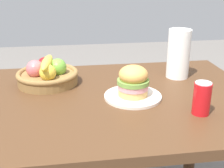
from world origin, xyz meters
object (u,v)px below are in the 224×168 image
soda_can (202,98)px  fruit_basket (47,74)px  plate (133,96)px  paper_towel_roll (179,54)px  sandwich (133,81)px

soda_can → fruit_basket: 0.71m
plate → paper_towel_roll: size_ratio=1.01×
sandwich → fruit_basket: (-0.36, 0.22, -0.03)m
plate → soda_can: bearing=-39.3°
soda_can → plate: bearing=140.7°
sandwich → soda_can: sandwich is taller
plate → fruit_basket: (-0.36, 0.22, 0.04)m
fruit_basket → paper_towel_roll: size_ratio=1.21×
fruit_basket → paper_towel_roll: bearing=0.4°
paper_towel_roll → fruit_basket: bearing=-179.6°
sandwich → soda_can: bearing=-39.3°
plate → sandwich: bearing=-10.6°
fruit_basket → soda_can: bearing=-34.4°
sandwich → paper_towel_roll: paper_towel_roll is taller
soda_can → sandwich: bearing=140.7°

